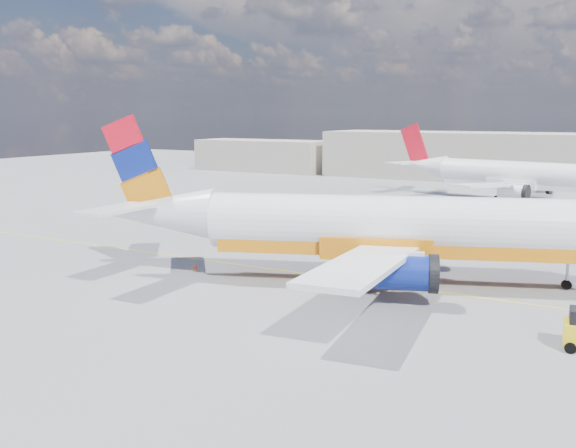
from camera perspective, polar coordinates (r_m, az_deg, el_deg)
The scene contains 7 objects.
ground at distance 43.28m, azimuth -1.17°, elevation -5.18°, with size 240.00×240.00×0.00m, color slate.
taxi_line at distance 45.81m, azimuth 0.74°, elevation -4.33°, with size 70.00×0.15×0.01m, color yellow.
terminal_main at distance 112.43m, azimuth 21.03°, elevation 5.50°, with size 70.00×14.00×8.00m, color #AEA696.
terminal_annex at distance 126.97m, azimuth -2.23°, elevation 6.11°, with size 26.00×10.00×6.00m, color #AEA696.
main_jet at distance 42.93m, azimuth 7.82°, elevation -0.28°, with size 36.78×27.85×11.22m.
second_jet at distance 87.60m, azimuth 19.53°, elevation 4.07°, with size 32.64×25.31×9.85m.
traffic_cone at distance 46.94m, azimuth -8.25°, elevation -3.78°, with size 0.36×0.36×0.50m.
Camera 1 is at (21.21, -36.03, 11.20)m, focal length 40.00 mm.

